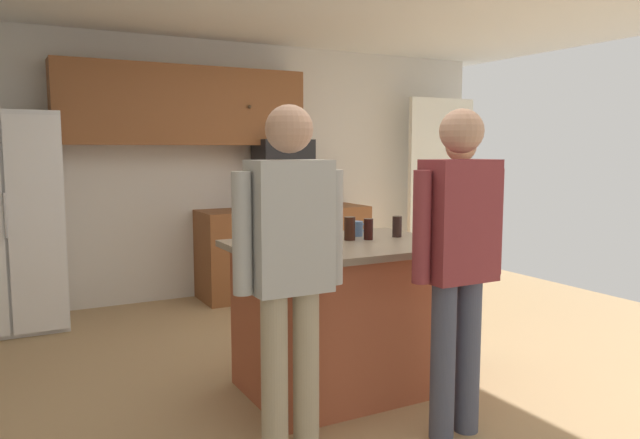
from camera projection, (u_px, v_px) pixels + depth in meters
name	position (u px, v px, depth m)	size (l,w,h in m)	color
floor	(361.00, 380.00, 4.00)	(7.04, 7.04, 0.00)	tan
back_wall	(218.00, 170.00, 6.31)	(6.40, 0.10, 2.60)	silver
french_door_window_panel	(440.00, 184.00, 7.20)	(0.90, 0.06, 2.00)	white
cabinet_run_upper	(184.00, 106.00, 5.87)	(2.40, 0.38, 0.75)	brown
cabinet_run_lower	(284.00, 250.00, 6.40)	(1.80, 0.63, 0.90)	brown
refrigerator	(5.00, 222.00, 5.05)	(0.88, 0.76, 1.82)	white
microwave_over_range	(283.00, 155.00, 6.31)	(0.56, 0.40, 0.32)	black
kitchen_island	(343.00, 316.00, 3.81)	(1.31, 0.98, 0.94)	#AD5638
person_guest_left	(458.00, 250.00, 3.13)	(0.57, 0.23, 1.72)	#4C5166
person_elder_center	(290.00, 258.00, 2.89)	(0.57, 0.23, 1.72)	tan
person_host_foreground	(459.00, 230.00, 4.31)	(0.57, 0.22, 1.64)	#383842
glass_dark_ale	(350.00, 229.00, 3.86)	(0.07, 0.07, 0.15)	black
mug_blue_stoneware	(357.00, 229.00, 4.05)	(0.12, 0.08, 0.10)	#4C6B99
glass_pilsner	(397.00, 227.00, 4.00)	(0.06, 0.06, 0.14)	black
glass_stout_tall	(368.00, 229.00, 3.89)	(0.06, 0.06, 0.14)	black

